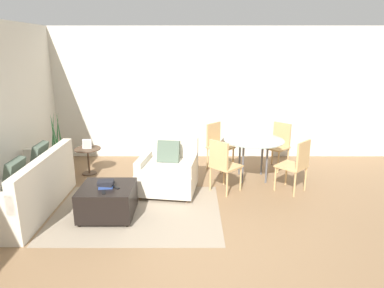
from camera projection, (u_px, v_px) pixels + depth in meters
The scene contains 18 objects.
ground_plane at pixel (200, 240), 4.31m from camera, with size 20.00×20.00×0.00m, color brown.
wall_back at pixel (197, 94), 7.25m from camera, with size 12.00×0.06×2.75m.
wall_left at pixel (6, 111), 5.39m from camera, with size 0.06×12.00×2.75m.
area_rug at pixel (139, 212), 5.04m from camera, with size 2.42×1.87×0.01m.
couch at pixel (29, 191), 5.02m from camera, with size 0.83×1.96×0.91m.
armchair at pixel (169, 172), 5.67m from camera, with size 1.02×0.96×0.87m.
ottoman at pixel (109, 200), 4.86m from camera, with size 0.74×0.70×0.45m.
book_stack at pixel (107, 184), 4.78m from camera, with size 0.24×0.20×0.09m.
tv_remote_primary at pixel (105, 192), 4.61m from camera, with size 0.07×0.15×0.01m.
tv_remote_secondary at pixel (117, 187), 4.78m from camera, with size 0.15×0.15×0.01m.
potted_plant at pixel (60, 163), 6.41m from camera, with size 0.43×0.43×1.24m.
side_table at pixel (89, 156), 6.46m from camera, with size 0.49×0.49×0.50m.
picture_frame at pixel (88, 144), 6.40m from camera, with size 0.17×0.07×0.18m.
dining_table at pixel (255, 144), 6.14m from camera, with size 1.08×1.08×0.74m.
dining_chair_near_left at pixel (224, 163), 5.59m from camera, with size 0.59×0.59×0.90m.
dining_chair_near_right at pixel (298, 163), 5.59m from camera, with size 0.59×0.59×0.90m.
dining_chair_far_left at pixel (218, 143), 6.76m from camera, with size 0.59×0.59×0.90m.
dining_chair_far_right at pixel (280, 143), 6.76m from camera, with size 0.59×0.59×0.90m.
Camera 1 is at (-0.08, -3.81, 2.35)m, focal length 32.00 mm.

